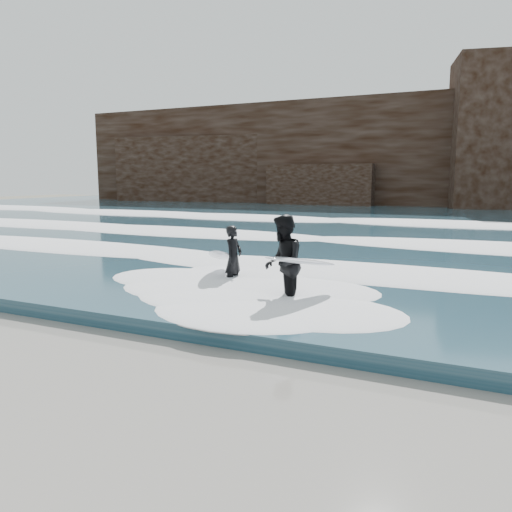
# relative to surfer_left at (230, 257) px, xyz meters

# --- Properties ---
(sea) EXTENTS (90.00, 52.00, 0.30)m
(sea) POSITION_rel_surfer_left_xyz_m (-0.64, 22.06, -0.65)
(sea) COLOR #1F4050
(sea) RESTS_ON ground
(headland) EXTENTS (70.00, 9.00, 10.00)m
(headland) POSITION_rel_surfer_left_xyz_m (-0.64, 39.06, 4.20)
(headland) COLOR black
(headland) RESTS_ON ground
(foam_near) EXTENTS (60.00, 3.20, 0.20)m
(foam_near) POSITION_rel_surfer_left_xyz_m (-0.64, 2.06, -0.40)
(foam_near) COLOR white
(foam_near) RESTS_ON sea
(foam_mid) EXTENTS (60.00, 4.00, 0.24)m
(foam_mid) POSITION_rel_surfer_left_xyz_m (-0.64, 9.06, -0.38)
(foam_mid) COLOR white
(foam_mid) RESTS_ON sea
(foam_far) EXTENTS (60.00, 4.80, 0.30)m
(foam_far) POSITION_rel_surfer_left_xyz_m (-0.64, 18.06, -0.35)
(foam_far) COLOR white
(foam_far) RESTS_ON sea
(surfer_left) EXTENTS (1.22, 1.99, 1.59)m
(surfer_left) POSITION_rel_surfer_left_xyz_m (0.00, 0.00, 0.00)
(surfer_left) COLOR black
(surfer_left) RESTS_ON ground
(surfer_right) EXTENTS (1.57, 2.15, 2.00)m
(surfer_right) POSITION_rel_surfer_left_xyz_m (1.97, -1.35, 0.20)
(surfer_right) COLOR black
(surfer_right) RESTS_ON ground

